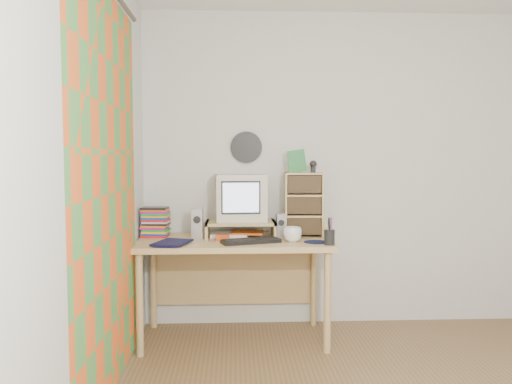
{
  "coord_description": "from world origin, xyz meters",
  "views": [
    {
      "loc": [
        -1.03,
        -2.25,
        1.35
      ],
      "look_at": [
        -0.87,
        1.33,
        1.1
      ],
      "focal_mm": 35.0,
      "sensor_mm": 36.0,
      "label": 1
    }
  ],
  "objects": [
    {
      "name": "speaker_right",
      "position": [
        -0.68,
        1.44,
        0.84
      ],
      "size": [
        0.08,
        0.08,
        0.18
      ],
      "primitive_type": "cube",
      "rotation": [
        0.0,
        0.0,
        0.13
      ],
      "color": "#A7A6AB",
      "rests_on": "desk"
    },
    {
      "name": "wall_disc",
      "position": [
        -0.93,
        1.73,
        1.43
      ],
      "size": [
        0.25,
        0.02,
        0.25
      ],
      "primitive_type": "cylinder",
      "rotation": [
        1.57,
        0.0,
        0.0
      ],
      "color": "black",
      "rests_on": "back_wall"
    },
    {
      "name": "monitor_riser",
      "position": [
        -0.98,
        1.48,
        0.84
      ],
      "size": [
        0.52,
        0.3,
        0.12
      ],
      "color": "#D5B670",
      "rests_on": "desk"
    },
    {
      "name": "pen_cup",
      "position": [
        -0.38,
        1.12,
        0.82
      ],
      "size": [
        0.09,
        0.09,
        0.15
      ],
      "primitive_type": null,
      "rotation": [
        0.0,
        0.0,
        -0.25
      ],
      "color": "black",
      "rests_on": "desk"
    },
    {
      "name": "left_wall",
      "position": [
        -1.75,
        0.0,
        1.25
      ],
      "size": [
        0.0,
        3.5,
        3.5
      ],
      "primitive_type": "plane",
      "rotation": [
        1.57,
        0.0,
        1.57
      ],
      "color": "silver",
      "rests_on": "floor"
    },
    {
      "name": "curtain",
      "position": [
        -1.71,
        0.48,
        1.15
      ],
      "size": [
        0.0,
        2.2,
        2.2
      ],
      "primitive_type": "plane",
      "rotation": [
        1.57,
        0.0,
        1.57
      ],
      "color": "orange",
      "rests_on": "left_wall"
    },
    {
      "name": "game_box",
      "position": [
        -0.56,
        1.49,
        1.32
      ],
      "size": [
        0.13,
        0.03,
        0.17
      ],
      "primitive_type": "cube",
      "rotation": [
        0.0,
        0.0,
        -0.05
      ],
      "color": "#1B6129",
      "rests_on": "cd_rack"
    },
    {
      "name": "diary",
      "position": [
        -1.55,
        1.2,
        0.78
      ],
      "size": [
        0.3,
        0.26,
        0.05
      ],
      "primitive_type": "imported",
      "rotation": [
        0.0,
        0.0,
        -0.3
      ],
      "color": "black",
      "rests_on": "desk"
    },
    {
      "name": "desk",
      "position": [
        -1.03,
        1.44,
        0.62
      ],
      "size": [
        1.4,
        0.7,
        0.75
      ],
      "color": "tan",
      "rests_on": "floor"
    },
    {
      "name": "mousepad",
      "position": [
        -0.45,
        1.22,
        0.75
      ],
      "size": [
        0.21,
        0.21,
        0.0
      ],
      "primitive_type": "cylinder",
      "rotation": [
        0.0,
        0.0,
        0.18
      ],
      "color": "black",
      "rests_on": "desk"
    },
    {
      "name": "red_box",
      "position": [
        -1.11,
        1.33,
        0.77
      ],
      "size": [
        0.1,
        0.07,
        0.04
      ],
      "primitive_type": "cube",
      "rotation": [
        0.0,
        0.0,
        -0.15
      ],
      "color": "#D04716",
      "rests_on": "desk"
    },
    {
      "name": "crt_monitor",
      "position": [
        -0.98,
        1.53,
        1.05
      ],
      "size": [
        0.4,
        0.4,
        0.35
      ],
      "primitive_type": "cube",
      "rotation": [
        0.0,
        0.0,
        0.07
      ],
      "color": "beige",
      "rests_on": "monitor_riser"
    },
    {
      "name": "back_wall",
      "position": [
        0.0,
        1.75,
        1.25
      ],
      "size": [
        3.5,
        0.0,
        3.5
      ],
      "primitive_type": "plane",
      "rotation": [
        1.57,
        0.0,
        0.0
      ],
      "color": "silver",
      "rests_on": "floor"
    },
    {
      "name": "papers",
      "position": [
        -1.01,
        1.49,
        0.77
      ],
      "size": [
        0.29,
        0.23,
        0.04
      ],
      "primitive_type": null,
      "rotation": [
        0.0,
        0.0,
        -0.1
      ],
      "color": "white",
      "rests_on": "desk"
    },
    {
      "name": "dvd_stack",
      "position": [
        -1.62,
        1.53,
        0.89
      ],
      "size": [
        0.21,
        0.16,
        0.27
      ],
      "primitive_type": null,
      "rotation": [
        0.0,
        0.0,
        -0.12
      ],
      "color": "brown",
      "rests_on": "desk"
    },
    {
      "name": "speaker_left",
      "position": [
        -1.3,
        1.46,
        0.86
      ],
      "size": [
        0.08,
        0.08,
        0.22
      ],
      "primitive_type": "cube",
      "rotation": [
        0.0,
        0.0,
        -0.03
      ],
      "color": "#A7A6AB",
      "rests_on": "desk"
    },
    {
      "name": "keyboard",
      "position": [
        -0.91,
        1.21,
        0.76
      ],
      "size": [
        0.43,
        0.25,
        0.03
      ],
      "primitive_type": "cube",
      "rotation": [
        0.0,
        0.0,
        0.3
      ],
      "color": "black",
      "rests_on": "desk"
    },
    {
      "name": "mug",
      "position": [
        -0.62,
        1.25,
        0.8
      ],
      "size": [
        0.17,
        0.17,
        0.1
      ],
      "primitive_type": "imported",
      "rotation": [
        0.0,
        0.0,
        -0.34
      ],
      "color": "white",
      "rests_on": "desk"
    },
    {
      "name": "webcam",
      "position": [
        -0.43,
        1.47,
        1.28
      ],
      "size": [
        0.06,
        0.06,
        0.09
      ],
      "primitive_type": null,
      "rotation": [
        0.0,
        0.0,
        0.14
      ],
      "color": "black",
      "rests_on": "cd_rack"
    },
    {
      "name": "cd_rack",
      "position": [
        -0.5,
        1.51,
        0.99
      ],
      "size": [
        0.3,
        0.17,
        0.48
      ],
      "primitive_type": "cube",
      "rotation": [
        0.0,
        0.0,
        -0.04
      ],
      "color": "#D5B670",
      "rests_on": "desk"
    }
  ]
}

